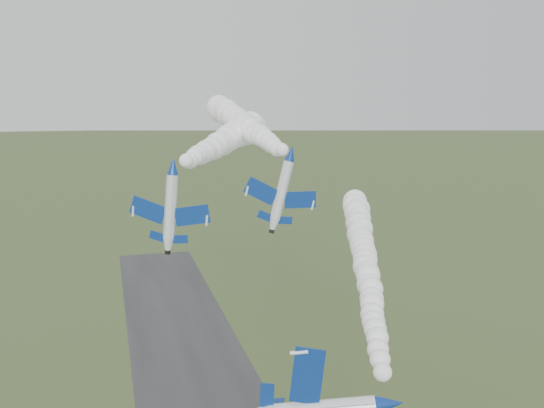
{
  "coord_description": "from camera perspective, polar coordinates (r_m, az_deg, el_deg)",
  "views": [
    {
      "loc": [
        -14.99,
        -49.51,
        54.11
      ],
      "look_at": [
        4.31,
        20.52,
        41.28
      ],
      "focal_mm": 40.0,
      "sensor_mm": 36.0,
      "label": 1
    }
  ],
  "objects": [
    {
      "name": "jet_lead",
      "position": [
        55.17,
        11.09,
        -18.03
      ],
      "size": [
        7.49,
        13.58,
        11.48
      ],
      "rotation": [
        0.0,
        1.44,
        -0.35
      ],
      "color": "silver"
    },
    {
      "name": "jet_pair_right",
      "position": [
        76.84,
        1.82,
        4.78
      ],
      "size": [
        9.3,
        11.48,
        3.44
      ],
      "rotation": [
        0.0,
        0.25,
        -0.04
      ],
      "color": "silver"
    },
    {
      "name": "smoke_trail_jet_pair_right",
      "position": [
        109.55,
        -2.73,
        7.5
      ],
      "size": [
        8.2,
        62.96,
        5.56
      ],
      "primitive_type": null,
      "rotation": [
        0.0,
        0.0,
        -0.04
      ],
      "color": "white"
    },
    {
      "name": "jet_pair_left",
      "position": [
        73.77,
        -9.32,
        3.57
      ],
      "size": [
        9.95,
        11.4,
        3.01
      ],
      "rotation": [
        0.0,
        0.09,
        -0.43
      ],
      "color": "silver"
    },
    {
      "name": "smoke_trail_jet_lead",
      "position": [
        89.53,
        8.71,
        -5.0
      ],
      "size": [
        27.78,
        65.46,
        4.68
      ],
      "primitive_type": null,
      "rotation": [
        0.0,
        0.0,
        -0.35
      ],
      "color": "white"
    },
    {
      "name": "smoke_trail_jet_pair_left",
      "position": [
        102.66,
        -4.26,
        6.03
      ],
      "size": [
        28.3,
        52.83,
        5.88
      ],
      "primitive_type": null,
      "rotation": [
        0.0,
        0.0,
        -0.43
      ],
      "color": "white"
    }
  ]
}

